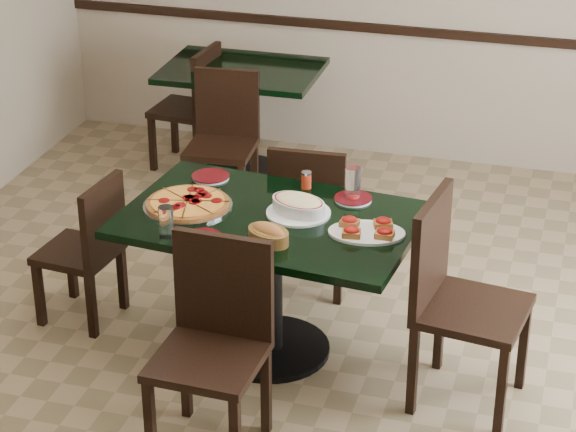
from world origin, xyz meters
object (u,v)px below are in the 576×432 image
(bread_basket, at_px, (268,234))
(bruschetta_platter, at_px, (367,230))
(chair_far, at_px, (310,211))
(chair_near, at_px, (215,334))
(pepperoni_pizza, at_px, (188,203))
(main_table, at_px, (270,250))
(lasagna_casserole, at_px, (298,205))
(back_chair_left, at_px, (194,102))
(chair_right, at_px, (454,290))
(back_chair_near, at_px, (224,133))
(back_table, at_px, (242,101))
(chair_left, at_px, (89,244))

(bread_basket, height_order, bruschetta_platter, bread_basket)
(chair_far, height_order, chair_near, chair_near)
(chair_far, bearing_deg, pepperoni_pizza, 52.82)
(chair_near, relative_size, pepperoni_pizza, 2.21)
(main_table, distance_m, lasagna_casserole, 0.27)
(chair_near, xyz_separation_m, pepperoni_pizza, (-0.39, 0.72, 0.23))
(chair_near, relative_size, lasagna_casserole, 2.95)
(main_table, distance_m, chair_near, 0.73)
(main_table, height_order, chair_near, chair_near)
(chair_near, distance_m, bruschetta_platter, 0.87)
(main_table, distance_m, bruschetta_platter, 0.52)
(chair_near, bearing_deg, pepperoni_pizza, 120.35)
(main_table, bearing_deg, bread_basket, -68.83)
(back_chair_left, xyz_separation_m, lasagna_casserole, (1.29, -2.01, 0.33))
(main_table, height_order, chair_far, chair_far)
(lasagna_casserole, bearing_deg, chair_right, 6.45)
(bread_basket, bearing_deg, main_table, 132.41)
(chair_far, height_order, back_chair_left, chair_far)
(chair_right, height_order, lasagna_casserole, chair_right)
(back_chair_near, height_order, back_chair_left, back_chair_near)
(chair_far, bearing_deg, main_table, 84.46)
(pepperoni_pizza, bearing_deg, chair_far, 55.66)
(main_table, distance_m, back_table, 2.19)
(back_chair_near, xyz_separation_m, pepperoni_pizza, (0.37, -1.57, 0.29))
(chair_near, relative_size, back_chair_left, 1.13)
(chair_far, height_order, back_chair_near, chair_far)
(lasagna_casserole, bearing_deg, bread_basket, -79.16)
(back_table, relative_size, bread_basket, 3.98)
(main_table, xyz_separation_m, back_chair_left, (-1.16, 2.08, -0.10))
(chair_right, bearing_deg, pepperoni_pizza, 92.83)
(chair_left, distance_m, pepperoni_pizza, 0.66)
(back_chair_near, bearing_deg, lasagna_casserole, -63.64)
(bruschetta_platter, bearing_deg, back_chair_near, 118.58)
(pepperoni_pizza, xyz_separation_m, lasagna_casserole, (0.53, 0.07, 0.03))
(back_chair_left, relative_size, bruschetta_platter, 2.16)
(chair_left, bearing_deg, bread_basket, 80.34)
(chair_far, distance_m, back_chair_left, 1.87)
(back_chair_left, distance_m, bruschetta_platter, 2.71)
(main_table, xyz_separation_m, chair_near, (-0.02, -0.73, -0.03))
(chair_left, height_order, bread_basket, bread_basket)
(back_table, relative_size, lasagna_casserole, 3.14)
(lasagna_casserole, xyz_separation_m, bread_basket, (-0.05, -0.31, -0.01))
(chair_near, distance_m, lasagna_casserole, 0.84)
(back_table, xyz_separation_m, bread_basket, (0.88, -2.29, 0.27))
(chair_left, height_order, back_chair_left, back_chair_left)
(chair_left, bearing_deg, chair_far, 126.52)
(bruschetta_platter, bearing_deg, chair_far, 113.90)
(chair_left, distance_m, bruschetta_platter, 1.50)
(bread_basket, bearing_deg, back_chair_left, 144.72)
(chair_far, relative_size, pepperoni_pizza, 2.02)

